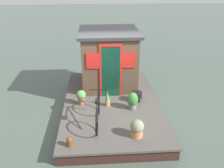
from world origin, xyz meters
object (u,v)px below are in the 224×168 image
Objects in this scene: potted_plant_fern at (107,99)px; charcoal_grill at (137,95)px; bicycle at (98,111)px; potted_plant_sage at (137,128)px; potted_plant_ivy at (81,96)px; mooring_bollard at (69,141)px; houseboat_cabin at (109,58)px; potted_plant_thyme at (133,101)px.

potted_plant_fern reaches higher than charcoal_grill.
bicycle is 1.19m from potted_plant_sage.
potted_plant_ivy is 1.76m from charcoal_grill.
mooring_bollard is at bearing 174.54° from potted_plant_ivy.
houseboat_cabin is 1.81m from charcoal_grill.
houseboat_cabin reaches higher than bicycle.
charcoal_grill is at bearing -76.84° from potted_plant_fern.
potted_plant_thyme is at bearing -104.47° from potted_plant_ivy.
potted_plant_sage is (-3.24, -0.51, -0.77)m from houseboat_cabin.
potted_plant_thyme is at bearing -3.85° from potted_plant_sage.
mooring_bollard is at bearing 99.34° from potted_plant_sage.
houseboat_cabin reaches higher than charcoal_grill.
potted_plant_sage is at bearing -157.87° from potted_plant_fern.
bicycle is 1.00m from potted_plant_fern.
bicycle reaches higher than charcoal_grill.
potted_plant_ivy is at bearing 92.28° from charcoal_grill.
potted_plant_ivy is at bearing 75.53° from potted_plant_thyme.
potted_plant_thyme reaches higher than mooring_bollard.
potted_plant_fern is at bearing 174.85° from houseboat_cabin.
potted_plant_ivy is 0.83m from potted_plant_fern.
bicycle is at bearing 169.94° from houseboat_cabin.
houseboat_cabin reaches higher than potted_plant_thyme.
houseboat_cabin is 1.27× the size of bicycle.
mooring_bollard is (-0.95, 0.70, -0.25)m from bicycle.
potted_plant_sage is (-1.36, 0.09, -0.04)m from potted_plant_thyme.
houseboat_cabin is 3.99× the size of potted_plant_thyme.
charcoal_grill is (0.47, -0.20, -0.07)m from potted_plant_thyme.
potted_plant_thyme is 1.54× the size of charcoal_grill.
potted_plant_ivy reaches higher than potted_plant_sage.
mooring_bollard is (-1.89, 1.01, -0.11)m from potted_plant_fern.
charcoal_grill is (0.07, -1.76, -0.05)m from potted_plant_ivy.
potted_plant_ivy is (0.40, 1.56, -0.01)m from potted_plant_thyme.
potted_plant_fern is 1.45× the size of charcoal_grill.
potted_plant_sage is at bearing -140.21° from potted_plant_ivy.
mooring_bollard is at bearing 161.82° from houseboat_cabin.
charcoal_grill is at bearing -22.85° from potted_plant_thyme.
potted_plant_fern is (1.61, 0.66, 0.01)m from potted_plant_sage.
charcoal_grill is at bearing -87.72° from potted_plant_ivy.
bicycle is at bearing -155.18° from potted_plant_ivy.
mooring_bollard is at bearing 143.56° from bicycle.
potted_plant_ivy is 1.88× the size of mooring_bollard.
potted_plant_fern is at bearing 103.16° from charcoal_grill.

